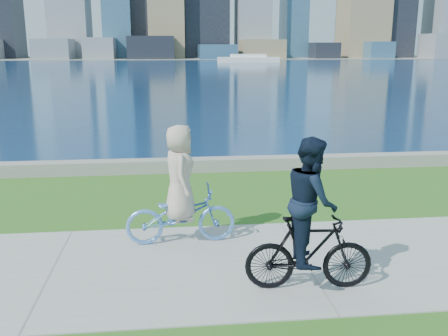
# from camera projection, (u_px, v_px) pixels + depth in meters

# --- Properties ---
(ground) EXTENTS (320.00, 320.00, 0.00)m
(ground) POSITION_uv_depth(u_px,v_px,m) (51.00, 273.00, 7.69)
(ground) COLOR #285C18
(ground) RESTS_ON ground
(concrete_path) EXTENTS (80.00, 3.50, 0.02)m
(concrete_path) POSITION_uv_depth(u_px,v_px,m) (51.00, 273.00, 7.69)
(concrete_path) COLOR #999A95
(concrete_path) RESTS_ON ground
(seawall) EXTENTS (90.00, 0.50, 0.35)m
(seawall) POSITION_uv_depth(u_px,v_px,m) (101.00, 167.00, 13.63)
(seawall) COLOR gray
(seawall) RESTS_ON ground
(bay_water) EXTENTS (320.00, 131.00, 0.01)m
(bay_water) POSITION_uv_depth(u_px,v_px,m) (156.00, 68.00, 77.17)
(bay_water) COLOR #0C2A50
(bay_water) RESTS_ON ground
(far_shore) EXTENTS (320.00, 30.00, 0.12)m
(far_shore) POSITION_uv_depth(u_px,v_px,m) (160.00, 58.00, 133.12)
(far_shore) COLOR gray
(far_shore) RESTS_ON ground
(ferry_far) EXTENTS (12.29, 3.51, 1.67)m
(ferry_far) POSITION_uv_depth(u_px,v_px,m) (248.00, 59.00, 101.06)
(ferry_far) COLOR white
(ferry_far) RESTS_ON ground
(cyclist_woman) EXTENTS (0.77, 1.95, 2.11)m
(cyclist_woman) POSITION_uv_depth(u_px,v_px,m) (180.00, 200.00, 8.68)
(cyclist_woman) COLOR #619EEB
(cyclist_woman) RESTS_ON ground
(cyclist_man) EXTENTS (0.73, 1.85, 2.21)m
(cyclist_man) POSITION_uv_depth(u_px,v_px,m) (310.00, 227.00, 6.96)
(cyclist_man) COLOR black
(cyclist_man) RESTS_ON ground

